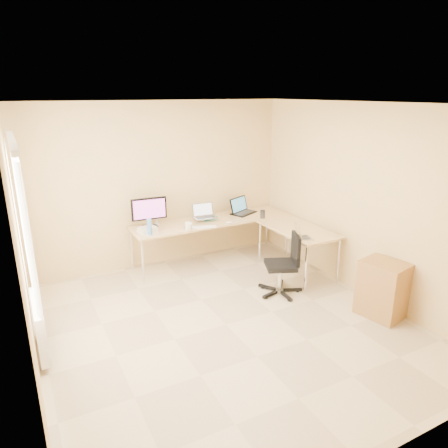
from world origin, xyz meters
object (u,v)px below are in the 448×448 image
laptop_return (304,232)px  monitor (149,212)px  desk_main (212,241)px  desk_fan (156,216)px  desk_return (297,251)px  water_bottle (149,227)px  cabinet (383,289)px  mug (188,226)px  laptop_center (205,211)px  laptop_black (244,206)px  keyboard (204,227)px  office_chair (281,260)px

laptop_return → monitor: bearing=67.9°
desk_main → desk_fan: size_ratio=9.97×
laptop_return → desk_return: bearing=-9.3°
desk_main → water_bottle: (-1.13, -0.24, 0.49)m
desk_main → water_bottle: bearing=-168.1°
cabinet → mug: bearing=113.7°
laptop_center → laptop_black: (0.77, 0.08, -0.03)m
desk_main → keyboard: keyboard is taller
desk_fan → office_chair: bearing=-63.6°
laptop_center → mug: 0.50m
laptop_center → cabinet: laptop_center is taller
desk_fan → cabinet: size_ratio=0.37×
keyboard → office_chair: bearing=-42.9°
keyboard → cabinet: keyboard is taller
keyboard → laptop_return: laptop_return is taller
water_bottle → desk_return: bearing=-19.9°
keyboard → mug: bearing=-167.1°
water_bottle → desk_fan: size_ratio=0.92×
monitor → desk_fan: 0.18m
monitor → laptop_center: monitor is taller
water_bottle → monitor: bearing=71.6°
monitor → office_chair: 2.13m
laptop_center → cabinet: (1.25, -2.56, -0.54)m
desk_return → desk_fan: (-1.85, 1.20, 0.50)m
office_chair → laptop_center: bearing=130.9°
monitor → water_bottle: (-0.12, -0.36, -0.11)m
desk_main → monitor: 1.18m
desk_main → mug: (-0.53, -0.27, 0.42)m
water_bottle → desk_fan: desk_fan is taller
laptop_center → office_chair: bearing=-68.3°
desk_main → office_chair: bearing=-76.7°
desk_main → mug: size_ratio=23.25×
laptop_center → water_bottle: 1.03m
keyboard → office_chair: size_ratio=0.42×
keyboard → water_bottle: 0.85m
laptop_black → desk_fan: (-1.51, 0.11, -0.00)m
laptop_center → mug: laptop_center is taller
laptop_black → water_bottle: size_ratio=1.77×
desk_fan → laptop_return: 2.29m
desk_return → laptop_black: (-0.33, 1.09, 0.50)m
monitor → laptop_black: monitor is taller
office_chair → desk_fan: bearing=149.3°
mug → laptop_return: laptop_return is taller
desk_main → desk_return: size_ratio=2.04×
monitor → keyboard: size_ratio=1.46×
desk_main → keyboard: size_ratio=7.12×
laptop_center → office_chair: (0.47, -1.46, -0.40)m
laptop_black → mug: laptop_black is taller
water_bottle → office_chair: (1.47, -1.22, -0.35)m
water_bottle → laptop_return: size_ratio=0.86×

